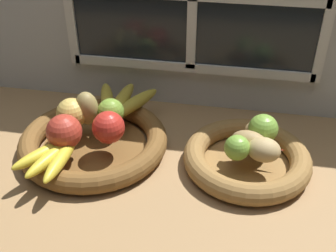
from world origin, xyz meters
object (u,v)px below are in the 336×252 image
at_px(banana_bunch_front, 54,155).
at_px(apple_golden_left, 72,113).
at_px(lime_far, 263,129).
at_px(chili_pepper, 257,146).
at_px(lime_near, 237,148).
at_px(potato_back, 258,131).
at_px(banana_bunch_back, 120,102).
at_px(potato_small, 264,150).
at_px(fruit_bowl_right, 247,158).
at_px(potato_large, 249,141).
at_px(apple_green_back, 111,112).
at_px(apple_red_front, 64,132).
at_px(apple_red_right, 108,127).
at_px(pear_brown, 87,108).
at_px(fruit_bowl_left, 94,141).

bearing_deg(banana_bunch_front, apple_golden_left, 93.76).
distance_m(lime_far, chili_pepper, 0.05).
distance_m(lime_near, lime_far, 0.09).
relative_size(potato_back, chili_pepper, 0.50).
height_order(banana_bunch_back, potato_small, potato_small).
xyz_separation_m(fruit_bowl_right, potato_large, (0.00, 0.00, 0.05)).
bearing_deg(apple_green_back, apple_red_front, -122.69).
relative_size(apple_red_right, lime_near, 1.34).
bearing_deg(banana_bunch_back, potato_back, -12.48).
distance_m(apple_golden_left, potato_small, 0.45).
bearing_deg(potato_large, apple_golden_left, 177.63).
bearing_deg(potato_small, pear_brown, 170.94).
distance_m(banana_bunch_back, chili_pepper, 0.36).
distance_m(apple_green_back, chili_pepper, 0.35).
bearing_deg(potato_back, apple_golden_left, -176.65).
height_order(fruit_bowl_right, lime_near, lime_near).
relative_size(apple_golden_left, potato_large, 0.93).
relative_size(fruit_bowl_left, lime_far, 5.26).
height_order(fruit_bowl_left, banana_bunch_front, banana_bunch_front).
xyz_separation_m(banana_bunch_back, potato_back, (0.35, -0.08, 0.01)).
bearing_deg(potato_large, fruit_bowl_right, 0.00).
bearing_deg(lime_far, apple_red_right, -169.58).
distance_m(fruit_bowl_left, apple_red_front, 0.10).
relative_size(fruit_bowl_right, potato_back, 4.73).
height_order(apple_golden_left, apple_green_back, apple_golden_left).
relative_size(apple_red_right, banana_bunch_front, 0.44).
xyz_separation_m(apple_red_right, lime_near, (0.29, -0.01, -0.01)).
distance_m(apple_golden_left, banana_bunch_front, 0.13).
distance_m(banana_bunch_back, potato_back, 0.35).
bearing_deg(apple_green_back, chili_pepper, -7.90).
distance_m(fruit_bowl_right, apple_red_right, 0.32).
height_order(pear_brown, potato_large, pear_brown).
xyz_separation_m(fruit_bowl_left, lime_near, (0.34, -0.04, 0.05)).
bearing_deg(apple_green_back, banana_bunch_back, 88.12).
height_order(apple_red_front, potato_large, apple_red_front).
xyz_separation_m(fruit_bowl_left, fruit_bowl_right, (0.36, 0.00, 0.00)).
relative_size(apple_green_back, pear_brown, 0.76).
bearing_deg(apple_golden_left, chili_pepper, -2.32).
relative_size(apple_golden_left, lime_far, 1.08).
xyz_separation_m(pear_brown, chili_pepper, (0.40, -0.04, -0.03)).
bearing_deg(apple_green_back, apple_red_right, -76.48).
height_order(banana_bunch_back, potato_large, potato_large).
distance_m(potato_back, chili_pepper, 0.04).
xyz_separation_m(fruit_bowl_left, apple_red_front, (-0.04, -0.06, 0.07)).
bearing_deg(lime_far, potato_back, 152.74).
height_order(fruit_bowl_right, potato_large, potato_large).
relative_size(fruit_bowl_left, chili_pepper, 2.88).
xyz_separation_m(apple_green_back, pear_brown, (-0.05, -0.01, 0.01)).
distance_m(apple_red_right, potato_small, 0.34).
distance_m(fruit_bowl_right, pear_brown, 0.39).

